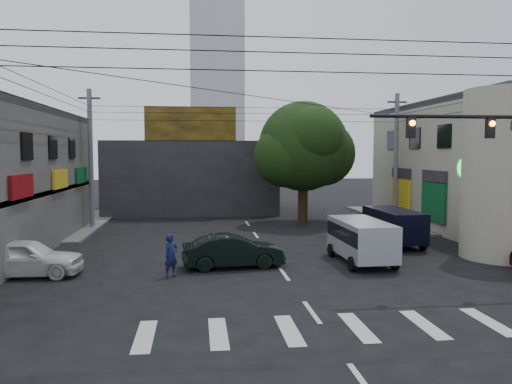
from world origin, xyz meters
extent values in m
plane|color=black|center=(0.00, 0.00, 0.00)|extent=(160.00, 160.00, 0.00)
cube|color=#514F4C|center=(18.00, 18.00, 0.07)|extent=(16.00, 16.00, 0.15)
cylinder|color=#9D967D|center=(11.00, 4.00, 4.00)|extent=(4.00, 4.00, 8.00)
cube|color=#232326|center=(-4.00, 26.00, 3.00)|extent=(14.00, 10.00, 6.00)
cube|color=olive|center=(-4.00, 21.10, 7.30)|extent=(7.00, 0.30, 2.60)
cube|color=silver|center=(0.00, 70.00, 22.00)|extent=(9.00, 9.00, 44.00)
cylinder|color=black|center=(4.00, 17.00, 2.20)|extent=(0.70, 0.70, 4.40)
sphere|color=black|center=(4.00, 17.00, 5.50)|extent=(6.40, 6.40, 6.40)
cylinder|color=black|center=(6.00, -1.00, 6.30)|extent=(7.00, 0.14, 0.14)
cube|color=black|center=(7.00, -1.00, 5.90)|extent=(0.28, 0.22, 0.75)
cube|color=black|center=(4.00, -1.00, 5.90)|extent=(0.28, 0.22, 0.75)
sphere|color=orange|center=(7.00, -1.14, 6.05)|extent=(0.20, 0.20, 0.20)
sphere|color=orange|center=(4.00, -1.14, 6.05)|extent=(0.20, 0.20, 0.20)
cylinder|color=#59595B|center=(-10.50, 16.00, 4.60)|extent=(0.32, 0.32, 9.20)
cylinder|color=#59595B|center=(10.50, 16.00, 4.60)|extent=(0.32, 0.32, 9.20)
imported|color=black|center=(-2.01, 3.48, 0.72)|extent=(2.38, 4.68, 1.44)
imported|color=white|center=(-10.50, 2.87, 0.77)|extent=(2.06, 4.63, 1.55)
imported|color=#131843|center=(-4.61, 2.07, 0.88)|extent=(1.05, 1.05, 1.75)
camera|label=1|loc=(-3.55, -18.01, 4.97)|focal=35.00mm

